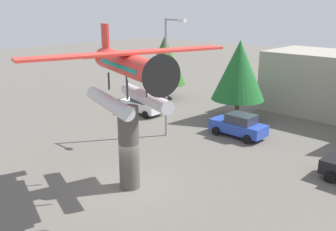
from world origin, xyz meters
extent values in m
plane|color=#605B54|center=(0.00, 0.00, 0.00)|extent=(140.00, 140.00, 0.00)
cylinder|color=#4C4742|center=(0.00, 0.00, 2.25)|extent=(1.10, 1.10, 4.50)
cylinder|color=silver|center=(-0.30, -0.96, 4.85)|extent=(4.79, 2.09, 0.70)
cylinder|color=#333338|center=(1.00, -0.83, 5.65)|extent=(0.13, 0.13, 0.90)
cylinder|color=#333338|center=(-1.29, -0.12, 5.65)|extent=(0.13, 0.13, 0.90)
cylinder|color=silver|center=(0.30, 0.96, 4.85)|extent=(4.79, 2.09, 0.70)
cylinder|color=#333338|center=(1.29, 0.12, 5.65)|extent=(0.13, 0.13, 0.90)
cylinder|color=#333338|center=(-1.00, 0.83, 5.65)|extent=(0.13, 0.13, 0.90)
cylinder|color=red|center=(0.00, 0.00, 6.65)|extent=(6.25, 2.88, 1.10)
cube|color=teal|center=(0.19, -0.06, 6.65)|extent=(4.48, 2.37, 0.20)
cone|color=#262628|center=(3.11, -0.96, 6.65)|extent=(0.93, 1.05, 0.88)
cylinder|color=black|center=(3.49, -1.08, 6.65)|extent=(0.57, 1.73, 1.80)
cube|color=red|center=(0.38, -0.12, 7.26)|extent=(4.12, 10.26, 0.12)
cube|color=red|center=(-2.68, 0.83, 6.75)|extent=(1.50, 2.88, 0.10)
cube|color=red|center=(-2.68, 0.83, 7.85)|extent=(0.90, 0.38, 1.30)
cube|color=white|center=(-9.99, 10.16, 0.72)|extent=(4.20, 1.70, 0.80)
cube|color=#2D333D|center=(-9.74, 10.16, 1.44)|extent=(2.00, 1.56, 0.64)
cylinder|color=black|center=(-11.34, 11.06, 0.32)|extent=(0.64, 0.22, 0.64)
cylinder|color=black|center=(-11.34, 9.26, 0.32)|extent=(0.64, 0.22, 0.64)
cylinder|color=black|center=(-8.64, 11.06, 0.32)|extent=(0.64, 0.22, 0.64)
cylinder|color=black|center=(-8.64, 9.26, 0.32)|extent=(0.64, 0.22, 0.64)
cube|color=#2847B7|center=(-0.23, 10.88, 0.72)|extent=(4.20, 1.70, 0.80)
cube|color=#2D333D|center=(0.02, 10.88, 1.44)|extent=(2.00, 1.56, 0.64)
cylinder|color=black|center=(-1.58, 11.78, 0.32)|extent=(0.64, 0.22, 0.64)
cylinder|color=black|center=(-1.58, 9.98, 0.32)|extent=(0.64, 0.22, 0.64)
cylinder|color=black|center=(1.12, 11.78, 0.32)|extent=(0.64, 0.22, 0.64)
cylinder|color=black|center=(1.12, 9.98, 0.32)|extent=(0.64, 0.22, 0.64)
cylinder|color=black|center=(7.71, 7.91, 0.32)|extent=(0.64, 0.22, 0.64)
cylinder|color=gray|center=(-4.28, 7.33, 4.31)|extent=(0.18, 0.18, 8.61)
cylinder|color=gray|center=(-3.48, 7.33, 8.51)|extent=(1.60, 0.12, 0.12)
cube|color=silver|center=(-2.78, 7.33, 8.46)|extent=(0.50, 0.28, 0.20)
cylinder|color=brown|center=(-12.54, 15.79, 0.76)|extent=(0.36, 0.36, 1.53)
cone|color=#335B23|center=(-12.54, 15.79, 4.00)|extent=(4.44, 4.44, 4.93)
cylinder|color=brown|center=(-2.70, 14.48, 0.90)|extent=(0.36, 0.36, 1.79)
cone|color=#1E6028|center=(-2.70, 14.48, 4.27)|extent=(4.45, 4.45, 4.95)
camera|label=1|loc=(13.94, -11.79, 9.43)|focal=39.56mm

